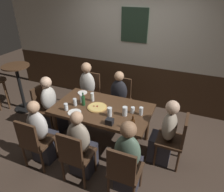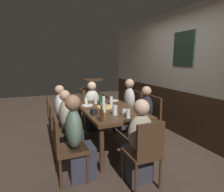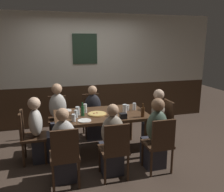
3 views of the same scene
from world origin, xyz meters
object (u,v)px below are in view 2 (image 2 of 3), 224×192
object	(u,v)px
person_left_far	(127,108)
condiment_caddy	(94,112)
chair_mid_near	(59,128)
pint_glass_amber	(103,100)
person_mid_far	(143,119)
pint_glass_pale	(104,108)
person_head_west	(93,109)
person_right_near	(78,144)
beer_glass_tall	(124,113)
pizza	(106,107)
pint_glass_stout	(86,101)
highball_clear	(128,114)
plate_white_small	(114,100)
chair_left_near	(55,116)
chair_right_near	(65,145)
person_mid_near	(69,128)
beer_glass_half	(111,101)
beer_bottle_brown	(102,115)
chair_head_east	(145,151)
beer_bottle_green	(101,100)
chair_head_west	(91,106)
plate_white_large	(87,105)
person_head_east	(138,147)
person_left_near	(63,117)
chair_mid_far	(151,116)
chair_left_far	(134,108)
tumbler_water	(115,111)
dining_table	(109,113)
tumbler_short	(96,101)
bar_stool	(85,94)
side_bar_table	(94,94)

from	to	relation	value
person_left_far	condiment_caddy	distance (m)	1.50
chair_mid_near	pint_glass_amber	bearing A→B (deg)	113.86
person_mid_far	pint_glass_pale	bearing A→B (deg)	-76.76
person_head_west	person_right_near	bearing A→B (deg)	-22.16
beer_glass_tall	pint_glass_pale	world-z (taller)	pint_glass_pale
pizza	pint_glass_stout	distance (m)	0.50
highball_clear	plate_white_small	world-z (taller)	highball_clear
chair_left_near	chair_right_near	distance (m)	1.41
person_mid_near	beer_glass_half	world-z (taller)	person_mid_near
beer_glass_half	pint_glass_pale	distance (m)	0.56
chair_left_near	beer_bottle_brown	bearing A→B (deg)	21.18
chair_mid_near	highball_clear	bearing A→B (deg)	55.36
chair_head_east	beer_bottle_green	xyz separation A→B (m)	(-1.54, -0.04, 0.33)
chair_head_west	plate_white_large	world-z (taller)	chair_head_west
person_mid_near	condiment_caddy	world-z (taller)	person_mid_near
pint_glass_stout	beer_bottle_brown	bearing A→B (deg)	-3.46
chair_mid_near	plate_white_large	bearing A→B (deg)	120.85
chair_mid_near	pint_glass_amber	size ratio (longest dim) A/B	6.07
person_head_east	person_mid_far	distance (m)	1.27
person_left_near	beer_glass_tall	size ratio (longest dim) A/B	10.77
chair_left_near	chair_mid_far	bearing A→B (deg)	68.13
chair_left_far	pint_glass_amber	distance (m)	0.95
person_head_west	tumbler_water	bearing A→B (deg)	-2.49
chair_head_east	beer_glass_tall	size ratio (longest dim) A/B	8.55
condiment_caddy	dining_table	bearing A→B (deg)	128.52
highball_clear	plate_white_small	xyz separation A→B (m)	(-1.21, 0.28, -0.05)
tumbler_short	tumbler_water	world-z (taller)	tumbler_water
person_head_west	beer_bottle_brown	xyz separation A→B (m)	(1.69, -0.36, 0.36)
dining_table	beer_glass_half	bearing A→B (deg)	150.78
beer_bottle_green	chair_right_near	bearing A→B (deg)	-38.96
person_head_west	bar_stool	distance (m)	1.57
chair_mid_far	tumbler_short	distance (m)	1.12
dining_table	pint_glass_amber	distance (m)	0.43
plate_white_large	bar_stool	xyz separation A→B (m)	(-2.26, 0.51, -0.18)
plate_white_small	pizza	bearing A→B (deg)	-36.80
plate_white_small	side_bar_table	bearing A→B (deg)	179.35
plate_white_small	side_bar_table	distance (m)	1.59
pint_glass_pale	bar_stool	distance (m)	2.85
beer_bottle_green	side_bar_table	bearing A→B (deg)	167.88
chair_mid_far	pizza	size ratio (longest dim) A/B	2.71
chair_head_east	condiment_caddy	distance (m)	1.04
dining_table	person_mid_far	bearing A→B (deg)	90.00
chair_left_far	beer_bottle_brown	world-z (taller)	beer_bottle_brown
chair_left_far	side_bar_table	size ratio (longest dim) A/B	0.84
tumbler_short	highball_clear	distance (m)	1.10
chair_right_near	tumbler_short	distance (m)	1.42
chair_mid_far	beer_bottle_green	bearing A→B (deg)	-109.57
condiment_caddy	beer_bottle_brown	bearing A→B (deg)	1.27
person_head_west	person_right_near	xyz separation A→B (m)	(1.76, -0.72, 0.02)
beer_glass_half	beer_bottle_green	world-z (taller)	beer_bottle_green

